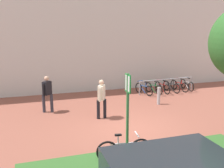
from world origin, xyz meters
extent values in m
plane|color=brown|center=(0.00, 0.00, 0.00)|extent=(60.00, 60.00, 0.00)
cube|color=silver|center=(0.00, 7.14, 5.00)|extent=(28.00, 1.20, 10.00)
cube|color=#336028|center=(-0.79, -2.34, 0.08)|extent=(7.00, 1.10, 0.16)
cylinder|color=#2D7238|center=(-1.12, -2.34, 1.33)|extent=(0.08, 0.08, 2.67)
cube|color=#198C33|center=(-1.12, -2.34, 2.39)|extent=(0.04, 0.36, 0.52)
cube|color=white|center=(-1.12, -2.34, 2.39)|extent=(0.04, 0.30, 0.44)
torus|color=black|center=(-1.69, -2.19, 0.33)|extent=(0.66, 0.15, 0.66)
torus|color=black|center=(-0.68, -2.33, 0.33)|extent=(0.66, 0.15, 0.66)
cylinder|color=silver|center=(-1.18, -2.26, 0.55)|extent=(0.83, 0.15, 0.04)
cylinder|color=silver|center=(-1.09, -2.27, 0.30)|extent=(0.60, 0.12, 0.44)
cylinder|color=silver|center=(-1.37, -2.23, 0.67)|extent=(0.04, 0.04, 0.28)
cube|color=black|center=(-1.37, -2.23, 0.83)|extent=(0.21, 0.11, 0.05)
cylinder|color=silver|center=(-0.80, -2.31, 0.81)|extent=(0.10, 0.42, 0.04)
cylinder|color=#99999E|center=(2.38, 4.74, 0.40)|extent=(0.06, 0.06, 0.80)
cylinder|color=#99999E|center=(6.07, 5.00, 0.40)|extent=(0.06, 0.06, 0.80)
cylinder|color=#99999E|center=(4.23, 4.87, 0.80)|extent=(3.70, 0.32, 0.06)
torus|color=black|center=(2.81, 4.36, 0.30)|extent=(0.22, 0.60, 0.61)
torus|color=black|center=(2.56, 5.26, 0.30)|extent=(0.22, 0.60, 0.61)
cylinder|color=#194CA5|center=(2.68, 4.81, 0.51)|extent=(0.24, 0.75, 0.03)
cylinder|color=#194CA5|center=(2.66, 4.90, 0.27)|extent=(0.18, 0.55, 0.40)
cylinder|color=#194CA5|center=(2.73, 4.65, 0.62)|extent=(0.03, 0.03, 0.26)
cube|color=black|center=(2.73, 4.65, 0.76)|extent=(0.12, 0.20, 0.05)
cylinder|color=#194CA5|center=(2.59, 5.15, 0.75)|extent=(0.38, 0.14, 0.04)
torus|color=black|center=(3.42, 4.31, 0.30)|extent=(0.20, 0.60, 0.61)
torus|color=black|center=(3.19, 5.23, 0.30)|extent=(0.20, 0.60, 0.61)
cylinder|color=#1E7233|center=(3.30, 4.77, 0.51)|extent=(0.21, 0.76, 0.03)
cylinder|color=#1E7233|center=(3.28, 4.86, 0.27)|extent=(0.16, 0.55, 0.40)
cylinder|color=#1E7233|center=(3.34, 4.61, 0.62)|extent=(0.03, 0.03, 0.26)
cube|color=black|center=(3.34, 4.61, 0.76)|extent=(0.12, 0.20, 0.05)
cylinder|color=#1E7233|center=(3.22, 5.12, 0.75)|extent=(0.38, 0.13, 0.04)
torus|color=black|center=(3.97, 4.38, 0.30)|extent=(0.13, 0.61, 0.61)
torus|color=black|center=(3.86, 5.31, 0.30)|extent=(0.13, 0.61, 0.61)
cylinder|color=red|center=(3.92, 4.85, 0.51)|extent=(0.12, 0.77, 0.03)
cylinder|color=red|center=(3.91, 4.94, 0.27)|extent=(0.10, 0.56, 0.40)
cylinder|color=red|center=(3.94, 4.68, 0.62)|extent=(0.03, 0.03, 0.26)
cube|color=black|center=(3.94, 4.68, 0.76)|extent=(0.10, 0.19, 0.05)
cylinder|color=red|center=(3.88, 5.20, 0.75)|extent=(0.39, 0.08, 0.04)
torus|color=black|center=(4.62, 4.39, 0.30)|extent=(0.17, 0.61, 0.61)
torus|color=black|center=(4.45, 5.31, 0.30)|extent=(0.17, 0.61, 0.61)
cylinder|color=black|center=(4.54, 4.85, 0.51)|extent=(0.18, 0.76, 0.03)
cylinder|color=black|center=(4.52, 4.94, 0.27)|extent=(0.14, 0.55, 0.40)
cylinder|color=black|center=(4.57, 4.68, 0.62)|extent=(0.03, 0.03, 0.26)
cube|color=black|center=(4.57, 4.68, 0.76)|extent=(0.11, 0.19, 0.05)
cylinder|color=black|center=(4.47, 5.20, 0.75)|extent=(0.39, 0.11, 0.04)
torus|color=black|center=(5.26, 4.47, 0.30)|extent=(0.20, 0.60, 0.61)
torus|color=black|center=(5.03, 5.38, 0.30)|extent=(0.20, 0.60, 0.61)
cylinder|color=red|center=(5.15, 4.93, 0.51)|extent=(0.22, 0.75, 0.03)
cylinder|color=red|center=(5.13, 5.02, 0.27)|extent=(0.17, 0.55, 0.40)
cylinder|color=red|center=(5.19, 4.76, 0.62)|extent=(0.03, 0.03, 0.26)
cube|color=black|center=(5.19, 4.76, 0.76)|extent=(0.12, 0.20, 0.05)
cylinder|color=red|center=(5.06, 5.27, 0.75)|extent=(0.38, 0.13, 0.04)
torus|color=black|center=(5.74, 4.56, 0.30)|extent=(0.08, 0.61, 0.61)
torus|color=black|center=(5.78, 5.49, 0.30)|extent=(0.08, 0.61, 0.61)
cylinder|color=silver|center=(5.76, 5.03, 0.51)|extent=(0.06, 0.77, 0.03)
cylinder|color=silver|center=(5.76, 5.12, 0.27)|extent=(0.05, 0.56, 0.40)
cylinder|color=silver|center=(5.75, 4.86, 0.62)|extent=(0.03, 0.03, 0.26)
cube|color=black|center=(5.75, 4.86, 0.76)|extent=(0.08, 0.19, 0.05)
cylinder|color=silver|center=(5.77, 5.38, 0.75)|extent=(0.39, 0.05, 0.04)
cylinder|color=#ADADB2|center=(2.55, 2.70, 0.45)|extent=(0.16, 0.16, 0.90)
cylinder|color=#2D2D38|center=(-3.14, 3.19, 0.42)|extent=(0.14, 0.14, 0.85)
cylinder|color=#2D2D38|center=(-2.79, 3.09, 0.42)|extent=(0.14, 0.14, 0.85)
cube|color=black|center=(-2.97, 3.14, 1.16)|extent=(0.46, 0.45, 0.62)
cylinder|color=black|center=(-3.15, 2.96, 1.13)|extent=(0.09, 0.09, 0.59)
cylinder|color=black|center=(-2.78, 3.32, 1.13)|extent=(0.09, 0.09, 0.59)
sphere|color=tan|center=(-2.97, 3.14, 1.61)|extent=(0.22, 0.22, 0.22)
cylinder|color=black|center=(-0.66, 1.57, 0.42)|extent=(0.14, 0.14, 0.85)
cylinder|color=black|center=(-0.96, 1.54, 0.42)|extent=(0.14, 0.14, 0.85)
cube|color=beige|center=(-0.81, 1.56, 1.16)|extent=(0.41, 0.47, 0.62)
cylinder|color=beige|center=(-0.67, 1.78, 1.13)|extent=(0.09, 0.09, 0.59)
cylinder|color=beige|center=(-0.94, 1.33, 1.13)|extent=(0.09, 0.09, 0.59)
sphere|color=tan|center=(-0.81, 1.56, 1.61)|extent=(0.22, 0.22, 0.22)
camera|label=1|loc=(-3.79, -9.17, 3.97)|focal=42.91mm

